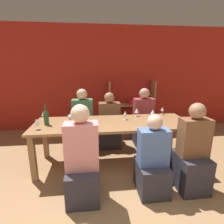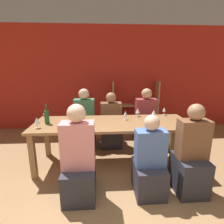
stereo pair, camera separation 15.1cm
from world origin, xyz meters
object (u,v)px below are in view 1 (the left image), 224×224
person_far_b (143,123)px  wine_glass_red_c (153,112)px  person_far_a (109,127)px  wine_glass_white_b (37,122)px  wine_bottle_green (46,117)px  wine_glass_red_a (137,111)px  wine_glass_white_c (43,114)px  wine_glass_red_b (162,109)px  person_near_a (83,165)px  mixing_bowl (77,118)px  person_near_b (152,164)px  dining_table (113,127)px  person_far_c (83,126)px  shelf_unit (133,112)px  wine_glass_white_a (125,114)px  person_near_c (191,158)px

person_far_b → wine_glass_red_c: bearing=88.2°
person_far_a → person_far_b: size_ratio=0.94×
wine_glass_white_b → wine_glass_red_c: bearing=12.3°
wine_bottle_green → wine_glass_red_c: bearing=6.4°
wine_glass_red_a → wine_glass_white_c: (-1.68, -0.03, -0.01)m
wine_glass_red_b → person_near_a: bearing=-141.9°
wine_glass_red_c → mixing_bowl: bearing=-175.4°
person_near_b → person_far_b: size_ratio=0.89×
wine_glass_red_a → wine_glass_white_c: bearing=-179.1°
wine_glass_red_c → wine_glass_white_c: wine_glass_red_c is taller
mixing_bowl → wine_glass_white_c: bearing=159.8°
dining_table → wine_glass_red_a: bearing=33.7°
person_near_b → person_far_c: person_far_c is taller
wine_glass_red_c → person_far_b: size_ratio=0.12×
wine_bottle_green → wine_glass_red_c: (1.81, 0.20, -0.02)m
shelf_unit → wine_glass_white_b: 2.82m
person_far_a → dining_table: bearing=88.4°
wine_glass_red_a → person_near_a: bearing=-131.0°
wine_glass_red_a → person_near_a: (-0.97, -1.11, -0.41)m
wine_glass_red_b → person_near_b: bearing=-116.8°
mixing_bowl → person_far_a: 1.01m
wine_glass_white_a → person_far_b: size_ratio=0.13×
wine_glass_white_b → person_near_a: 0.97m
wine_glass_white_a → person_near_a: bearing=-127.8°
mixing_bowl → wine_glass_red_a: (1.09, 0.24, 0.04)m
wine_glass_red_a → wine_glass_red_b: bearing=5.7°
shelf_unit → person_near_a: shelf_unit is taller
wine_glass_white_b → wine_glass_white_c: (-0.04, 0.52, -0.02)m
person_far_a → person_near_b: 1.58m
person_near_b → dining_table: bearing=120.0°
wine_glass_white_c → person_far_c: (0.65, 0.48, -0.41)m
wine_glass_red_a → wine_glass_white_c: wine_glass_red_a is taller
shelf_unit → person_far_b: size_ratio=1.06×
wine_glass_red_a → wine_glass_white_b: 1.73m
wine_glass_red_b → wine_glass_white_a: bearing=-162.1°
dining_table → person_near_b: person_near_b is taller
person_far_a → person_far_c: person_far_c is taller
wine_glass_white_c → person_far_a: 1.37m
shelf_unit → wine_glass_red_c: shelf_unit is taller
wine_bottle_green → wine_glass_white_c: 0.34m
wine_glass_white_c → person_far_a: bearing=21.2°
dining_table → person_near_b: (0.44, -0.76, -0.28)m
wine_glass_red_c → wine_glass_white_c: size_ratio=1.07×
wine_glass_white_a → wine_glass_red_a: wine_glass_white_a is taller
mixing_bowl → wine_glass_white_c: wine_glass_white_c is taller
wine_glass_red_c → person_near_a: size_ratio=0.12×
wine_glass_red_c → person_near_a: 1.62m
dining_table → wine_glass_white_a: size_ratio=16.28×
wine_bottle_green → person_near_c: person_near_c is taller
wine_glass_white_a → wine_glass_red_b: (0.78, 0.25, -0.00)m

